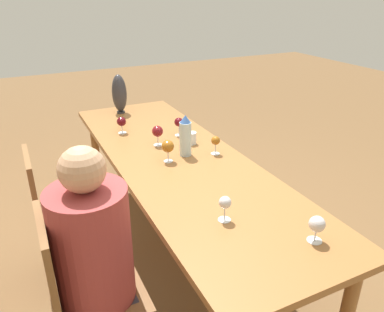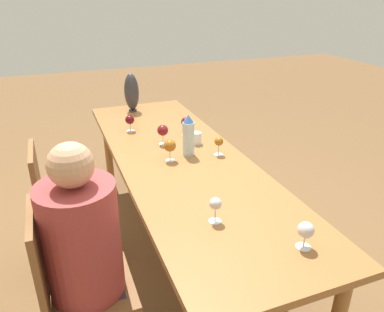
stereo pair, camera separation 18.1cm
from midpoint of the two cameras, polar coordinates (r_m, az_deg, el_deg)
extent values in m
plane|color=brown|center=(2.95, -3.57, -14.16)|extent=(14.00, 14.00, 0.00)
cube|color=#936033|center=(2.55, -4.01, -0.80)|extent=(2.69, 0.84, 0.04)
cylinder|color=#936033|center=(3.88, -6.43, 2.02)|extent=(0.07, 0.07, 0.73)
cylinder|color=#936033|center=(3.74, -15.75, 0.30)|extent=(0.07, 0.07, 0.73)
cylinder|color=#ADCCD6|center=(2.54, -3.04, 2.57)|extent=(0.08, 0.08, 0.24)
cone|color=#33599E|center=(2.49, -3.12, 5.65)|extent=(0.07, 0.07, 0.05)
cylinder|color=silver|center=(2.76, -1.96, 2.72)|extent=(0.07, 0.07, 0.09)
cylinder|color=#2D2D33|center=(3.54, -12.24, 6.53)|extent=(0.07, 0.07, 0.01)
ellipsoid|color=#2D2D33|center=(3.49, -12.50, 9.30)|extent=(0.13, 0.13, 0.34)
cylinder|color=silver|center=(2.60, 1.58, 0.33)|extent=(0.06, 0.06, 0.00)
cylinder|color=silver|center=(2.59, 1.59, 1.08)|extent=(0.01, 0.01, 0.07)
sphere|color=#995B19|center=(2.56, 1.61, 2.34)|extent=(0.06, 0.06, 0.06)
cylinder|color=silver|center=(2.77, -7.06, 1.66)|extent=(0.07, 0.07, 0.00)
cylinder|color=silver|center=(2.75, -7.10, 2.37)|extent=(0.01, 0.01, 0.07)
sphere|color=maroon|center=(2.73, -7.18, 3.73)|extent=(0.08, 0.08, 0.08)
cylinder|color=silver|center=(1.90, 2.20, -9.75)|extent=(0.07, 0.07, 0.00)
cylinder|color=silver|center=(1.88, 2.21, -8.79)|extent=(0.01, 0.01, 0.07)
sphere|color=silver|center=(1.84, 2.25, -7.14)|extent=(0.06, 0.06, 0.06)
cylinder|color=silver|center=(3.05, -12.25, 3.45)|extent=(0.07, 0.07, 0.00)
cylinder|color=silver|center=(3.03, -12.30, 4.02)|extent=(0.01, 0.01, 0.06)
sphere|color=#510C14|center=(3.01, -12.40, 5.12)|extent=(0.07, 0.07, 0.07)
cylinder|color=silver|center=(2.50, -5.71, -0.81)|extent=(0.06, 0.06, 0.00)
cylinder|color=silver|center=(2.49, -5.75, -0.05)|extent=(0.01, 0.01, 0.07)
sphere|color=#995B19|center=(2.46, -5.82, 1.44)|extent=(0.08, 0.08, 0.08)
cylinder|color=silver|center=(1.82, 15.41, -12.39)|extent=(0.07, 0.07, 0.00)
cylinder|color=silver|center=(1.80, 15.52, -11.62)|extent=(0.01, 0.01, 0.06)
sphere|color=silver|center=(1.77, 15.74, -10.02)|extent=(0.08, 0.08, 0.08)
cylinder|color=silver|center=(2.93, -3.76, 3.17)|extent=(0.06, 0.06, 0.00)
cylinder|color=silver|center=(2.92, -3.78, 3.89)|extent=(0.01, 0.01, 0.08)
sphere|color=#510C14|center=(2.90, -3.82, 5.15)|extent=(0.07, 0.07, 0.07)
cube|color=brown|center=(2.06, -16.54, -20.01)|extent=(0.44, 0.44, 0.04)
cube|color=brown|center=(1.89, -23.68, -15.42)|extent=(0.40, 0.03, 0.49)
cylinder|color=brown|center=(2.37, -12.00, -19.85)|extent=(0.04, 0.04, 0.41)
cube|color=brown|center=(2.66, -19.61, -9.18)|extent=(0.44, 0.44, 0.04)
cube|color=brown|center=(2.53, -24.92, -5.02)|extent=(0.40, 0.03, 0.49)
cylinder|color=brown|center=(2.65, -14.15, -14.57)|extent=(0.04, 0.04, 0.41)
cylinder|color=brown|center=(2.95, -15.83, -10.22)|extent=(0.04, 0.04, 0.41)
cylinder|color=brown|center=(2.63, -22.53, -16.22)|extent=(0.04, 0.04, 0.41)
cylinder|color=brown|center=(2.94, -23.22, -11.65)|extent=(0.04, 0.04, 0.41)
cylinder|color=#993838|center=(1.86, -17.72, -13.02)|extent=(0.36, 0.36, 0.59)
sphere|color=tan|center=(1.66, -19.46, -2.01)|extent=(0.20, 0.20, 0.20)
camera|label=1|loc=(0.09, -92.22, -1.02)|focal=35.00mm
camera|label=2|loc=(0.09, 87.78, 1.02)|focal=35.00mm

